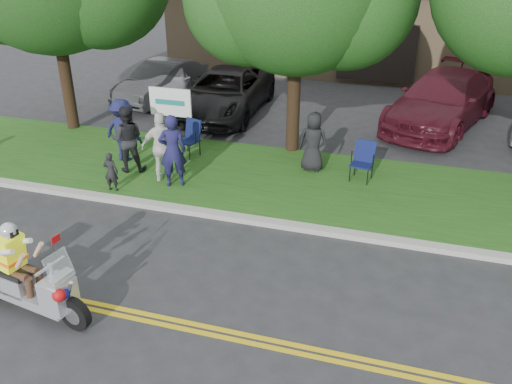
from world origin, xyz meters
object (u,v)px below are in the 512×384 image
(spectator_adult_right, at_px, (162,147))
(parked_car_left, at_px, (162,81))
(trike_scooter, at_px, (22,280))
(lawn_chair_a, at_px, (191,135))
(parked_car_far_left, at_px, (170,80))
(parked_car_mid, at_px, (225,93))
(spectator_adult_left, at_px, (173,151))
(parked_car_right, at_px, (442,100))
(spectator_adult_mid, at_px, (127,139))
(lawn_chair_b, at_px, (363,158))

(spectator_adult_right, distance_m, parked_car_left, 7.19)
(trike_scooter, bearing_deg, lawn_chair_a, 98.81)
(parked_car_far_left, relative_size, parked_car_mid, 0.77)
(lawn_chair_a, bearing_deg, spectator_adult_right, -70.42)
(spectator_adult_left, height_order, parked_car_right, spectator_adult_left)
(spectator_adult_mid, height_order, parked_car_left, spectator_adult_mid)
(spectator_adult_mid, bearing_deg, parked_car_right, -160.48)
(spectator_adult_left, distance_m, parked_car_right, 9.16)
(parked_car_mid, xyz_separation_m, parked_car_right, (7.00, 0.92, 0.09))
(lawn_chair_b, relative_size, parked_car_right, 0.17)
(spectator_adult_mid, distance_m, parked_car_left, 6.50)
(parked_car_left, bearing_deg, parked_car_far_left, 58.29)
(trike_scooter, bearing_deg, parked_car_left, 114.43)
(lawn_chair_b, height_order, parked_car_left, parked_car_left)
(spectator_adult_right, xyz_separation_m, parked_car_mid, (-0.43, 5.63, -0.25))
(spectator_adult_mid, height_order, parked_car_right, spectator_adult_mid)
(lawn_chair_b, relative_size, parked_car_mid, 0.19)
(parked_car_left, height_order, parked_car_right, parked_car_right)
(spectator_adult_left, xyz_separation_m, spectator_adult_mid, (-1.47, 0.47, -0.04))
(parked_car_mid, relative_size, parked_car_right, 0.93)
(spectator_adult_left, distance_m, spectator_adult_right, 0.40)
(spectator_adult_left, relative_size, spectator_adult_right, 1.03)
(lawn_chair_b, relative_size, spectator_adult_mid, 0.57)
(lawn_chair_a, xyz_separation_m, parked_car_right, (6.57, 4.83, 0.16))
(spectator_adult_right, distance_m, parked_car_right, 9.28)
(lawn_chair_b, relative_size, spectator_adult_left, 0.54)
(trike_scooter, xyz_separation_m, parked_car_mid, (-0.31, 10.79, 0.15))
(spectator_adult_right, height_order, parked_car_left, spectator_adult_right)
(spectator_adult_right, xyz_separation_m, parked_car_left, (-3.16, 6.45, -0.29))
(spectator_adult_left, bearing_deg, parked_car_left, -89.22)
(trike_scooter, height_order, parked_car_left, trike_scooter)
(trike_scooter, bearing_deg, spectator_adult_mid, 110.15)
(lawn_chair_a, distance_m, parked_car_left, 5.69)
(spectator_adult_right, height_order, parked_car_mid, spectator_adult_right)
(lawn_chair_b, height_order, parked_car_far_left, parked_car_far_left)
(spectator_adult_left, distance_m, spectator_adult_mid, 1.54)
(parked_car_far_left, distance_m, parked_car_mid, 2.72)
(lawn_chair_b, xyz_separation_m, spectator_adult_right, (-4.71, -1.51, 0.32))
(lawn_chair_a, distance_m, parked_car_right, 8.16)
(parked_car_mid, bearing_deg, lawn_chair_a, -85.23)
(parked_car_right, bearing_deg, parked_car_mid, -153.63)
(lawn_chair_b, distance_m, parked_car_right, 5.37)
(lawn_chair_b, bearing_deg, parked_car_far_left, 155.01)
(parked_car_far_left, xyz_separation_m, parked_car_mid, (2.50, -1.07, 0.04))
(trike_scooter, bearing_deg, spectator_adult_left, 94.31)
(trike_scooter, distance_m, parked_car_right, 13.48)
(trike_scooter, relative_size, parked_car_left, 0.61)
(trike_scooter, xyz_separation_m, lawn_chair_b, (4.82, 6.66, 0.07))
(spectator_adult_right, xyz_separation_m, parked_car_right, (6.57, 6.55, -0.15))
(lawn_chair_b, xyz_separation_m, parked_car_mid, (-5.14, 4.12, 0.08))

